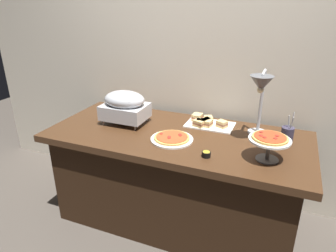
{
  "coord_description": "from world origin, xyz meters",
  "views": [
    {
      "loc": [
        0.7,
        -1.9,
        1.67
      ],
      "look_at": [
        -0.07,
        0.0,
        0.81
      ],
      "focal_mm": 32.39,
      "sensor_mm": 36.0,
      "label": 1
    }
  ],
  "objects_px": {
    "heat_lamp": "(261,90)",
    "pizza_plate_front": "(172,138)",
    "sandwich_platter": "(207,122)",
    "sauce_cup_near": "(206,154)",
    "chafing_dish": "(125,105)",
    "pizza_plate_center": "(269,141)",
    "utensil_holder": "(287,135)"
  },
  "relations": [
    {
      "from": "heat_lamp",
      "to": "sandwich_platter",
      "type": "relative_size",
      "value": 1.31
    },
    {
      "from": "pizza_plate_front",
      "to": "chafing_dish",
      "type": "bearing_deg",
      "value": 160.83
    },
    {
      "from": "heat_lamp",
      "to": "utensil_holder",
      "type": "distance_m",
      "value": 0.38
    },
    {
      "from": "chafing_dish",
      "to": "pizza_plate_center",
      "type": "distance_m",
      "value": 1.12
    },
    {
      "from": "pizza_plate_front",
      "to": "heat_lamp",
      "type": "bearing_deg",
      "value": 20.69
    },
    {
      "from": "pizza_plate_front",
      "to": "utensil_holder",
      "type": "relative_size",
      "value": 1.36
    },
    {
      "from": "pizza_plate_front",
      "to": "pizza_plate_center",
      "type": "distance_m",
      "value": 0.66
    },
    {
      "from": "heat_lamp",
      "to": "pizza_plate_center",
      "type": "relative_size",
      "value": 1.9
    },
    {
      "from": "pizza_plate_front",
      "to": "utensil_holder",
      "type": "bearing_deg",
      "value": 19.61
    },
    {
      "from": "pizza_plate_center",
      "to": "utensil_holder",
      "type": "height_order",
      "value": "utensil_holder"
    },
    {
      "from": "heat_lamp",
      "to": "pizza_plate_front",
      "type": "distance_m",
      "value": 0.68
    },
    {
      "from": "chafing_dish",
      "to": "sandwich_platter",
      "type": "height_order",
      "value": "chafing_dish"
    },
    {
      "from": "pizza_plate_front",
      "to": "sauce_cup_near",
      "type": "distance_m",
      "value": 0.32
    },
    {
      "from": "chafing_dish",
      "to": "utensil_holder",
      "type": "bearing_deg",
      "value": 5.01
    },
    {
      "from": "heat_lamp",
      "to": "sauce_cup_near",
      "type": "distance_m",
      "value": 0.55
    },
    {
      "from": "pizza_plate_front",
      "to": "sauce_cup_near",
      "type": "relative_size",
      "value": 5.29
    },
    {
      "from": "chafing_dish",
      "to": "pizza_plate_center",
      "type": "relative_size",
      "value": 1.37
    },
    {
      "from": "sauce_cup_near",
      "to": "chafing_dish",
      "type": "bearing_deg",
      "value": 157.68
    },
    {
      "from": "chafing_dish",
      "to": "pizza_plate_center",
      "type": "xyz_separation_m",
      "value": [
        1.1,
        -0.2,
        -0.02
      ]
    },
    {
      "from": "heat_lamp",
      "to": "chafing_dish",
      "type": "bearing_deg",
      "value": -177.44
    },
    {
      "from": "utensil_holder",
      "to": "pizza_plate_front",
      "type": "bearing_deg",
      "value": -160.39
    },
    {
      "from": "pizza_plate_front",
      "to": "utensil_holder",
      "type": "distance_m",
      "value": 0.79
    },
    {
      "from": "pizza_plate_center",
      "to": "utensil_holder",
      "type": "relative_size",
      "value": 1.15
    },
    {
      "from": "chafing_dish",
      "to": "heat_lamp",
      "type": "xyz_separation_m",
      "value": [
        1.0,
        0.04,
        0.22
      ]
    },
    {
      "from": "pizza_plate_front",
      "to": "sauce_cup_near",
      "type": "xyz_separation_m",
      "value": [
        0.29,
        -0.15,
        0.01
      ]
    },
    {
      "from": "chafing_dish",
      "to": "pizza_plate_front",
      "type": "relative_size",
      "value": 1.15
    },
    {
      "from": "chafing_dish",
      "to": "utensil_holder",
      "type": "relative_size",
      "value": 1.58
    },
    {
      "from": "pizza_plate_front",
      "to": "sauce_cup_near",
      "type": "height_order",
      "value": "sauce_cup_near"
    },
    {
      "from": "heat_lamp",
      "to": "pizza_plate_front",
      "type": "height_order",
      "value": "heat_lamp"
    },
    {
      "from": "sandwich_platter",
      "to": "sauce_cup_near",
      "type": "xyz_separation_m",
      "value": [
        0.13,
        -0.5,
        -0.01
      ]
    },
    {
      "from": "heat_lamp",
      "to": "sauce_cup_near",
      "type": "bearing_deg",
      "value": -125.69
    },
    {
      "from": "sauce_cup_near",
      "to": "utensil_holder",
      "type": "relative_size",
      "value": 0.26
    }
  ]
}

